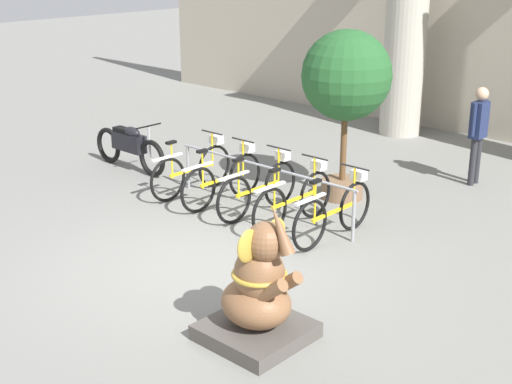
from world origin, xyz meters
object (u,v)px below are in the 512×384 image
at_px(bicycle_3, 295,199).
at_px(person_pedestrian, 478,127).
at_px(bicycle_1, 224,178).
at_px(bicycle_0, 193,169).
at_px(bicycle_4, 335,211).
at_px(motorcycle, 130,146).
at_px(bicycle_2, 259,188).
at_px(potted_tree, 346,81).
at_px(elephant_statue, 259,294).

relative_size(bicycle_3, person_pedestrian, 1.04).
bearing_deg(bicycle_1, bicycle_0, 179.46).
distance_m(bicycle_4, motorcycle, 4.74).
bearing_deg(bicycle_2, bicycle_4, -1.06).
bearing_deg(bicycle_4, bicycle_3, 179.77).
bearing_deg(potted_tree, elephant_statue, -64.41).
xyz_separation_m(bicycle_0, bicycle_2, (1.45, 0.04, 0.00)).
bearing_deg(motorcycle, bicycle_1, -2.67).
bearing_deg(person_pedestrian, motorcycle, -145.18).
bearing_deg(bicycle_2, potted_tree, 71.52).
bearing_deg(potted_tree, bicycle_0, -142.23).
xyz_separation_m(bicycle_2, bicycle_3, (0.72, -0.02, 0.00)).
height_order(bicycle_4, potted_tree, potted_tree).
bearing_deg(person_pedestrian, bicycle_3, -105.85).
height_order(elephant_statue, person_pedestrian, person_pedestrian).
xyz_separation_m(bicycle_4, elephant_statue, (1.06, -2.71, 0.12)).
height_order(bicycle_1, bicycle_2, same).
height_order(motorcycle, potted_tree, potted_tree).
bearing_deg(motorcycle, bicycle_4, -1.25).
relative_size(bicycle_3, potted_tree, 0.65).
relative_size(bicycle_2, bicycle_4, 1.00).
bearing_deg(bicycle_3, person_pedestrian, 74.15).
distance_m(bicycle_3, elephant_statue, 3.25).
bearing_deg(person_pedestrian, elephant_statue, -83.16).
bearing_deg(person_pedestrian, bicycle_2, -116.03).
bearing_deg(bicycle_0, bicycle_4, 0.17).
height_order(bicycle_2, bicycle_4, same).
bearing_deg(potted_tree, motorcycle, -159.79).
bearing_deg(motorcycle, bicycle_3, -1.44).
xyz_separation_m(bicycle_1, person_pedestrian, (2.47, 3.62, 0.60)).
distance_m(bicycle_2, bicycle_4, 1.45).
distance_m(bicycle_3, person_pedestrian, 3.79).
distance_m(bicycle_3, motorcycle, 4.01).
bearing_deg(bicycle_3, bicycle_1, -179.27).
distance_m(bicycle_0, bicycle_1, 0.72).
relative_size(motorcycle, person_pedestrian, 1.16).
relative_size(elephant_statue, motorcycle, 0.81).
height_order(bicycle_3, bicycle_4, same).
bearing_deg(person_pedestrian, bicycle_4, -94.73).
xyz_separation_m(bicycle_0, bicycle_4, (2.90, 0.01, 0.00)).
xyz_separation_m(bicycle_0, elephant_statue, (3.95, -2.70, 0.12)).
bearing_deg(bicycle_2, bicycle_3, -1.89).
height_order(bicycle_0, elephant_statue, elephant_statue).
bearing_deg(bicycle_4, person_pedestrian, 85.27).
relative_size(bicycle_1, elephant_statue, 1.12).
bearing_deg(bicycle_1, bicycle_4, 0.41).
relative_size(bicycle_4, motorcycle, 0.90).
bearing_deg(elephant_statue, bicycle_3, 123.25).
bearing_deg(elephant_statue, bicycle_0, 145.64).
distance_m(bicycle_1, bicycle_3, 1.45).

